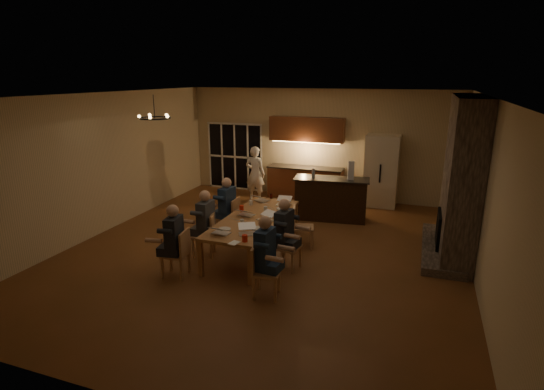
% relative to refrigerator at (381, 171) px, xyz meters
% --- Properties ---
extents(floor, '(9.00, 9.00, 0.00)m').
position_rel_refrigerator_xyz_m(floor, '(-1.90, -4.15, -1.00)').
color(floor, brown).
rests_on(floor, ground).
extents(back_wall, '(8.00, 0.04, 3.20)m').
position_rel_refrigerator_xyz_m(back_wall, '(-1.90, 0.37, 0.60)').
color(back_wall, beige).
rests_on(back_wall, ground).
extents(left_wall, '(0.04, 9.00, 3.20)m').
position_rel_refrigerator_xyz_m(left_wall, '(-5.92, -4.15, 0.60)').
color(left_wall, beige).
rests_on(left_wall, ground).
extents(right_wall, '(0.04, 9.00, 3.20)m').
position_rel_refrigerator_xyz_m(right_wall, '(2.12, -4.15, 0.60)').
color(right_wall, beige).
rests_on(right_wall, ground).
extents(ceiling, '(8.00, 9.00, 0.04)m').
position_rel_refrigerator_xyz_m(ceiling, '(-1.90, -4.15, 2.22)').
color(ceiling, white).
rests_on(ceiling, back_wall).
extents(french_doors, '(1.86, 0.08, 2.10)m').
position_rel_refrigerator_xyz_m(french_doors, '(-4.60, 0.32, 0.05)').
color(french_doors, black).
rests_on(french_doors, ground).
extents(fireplace, '(0.58, 2.50, 3.20)m').
position_rel_refrigerator_xyz_m(fireplace, '(1.80, -2.95, 0.60)').
color(fireplace, '#6F6157').
rests_on(fireplace, ground).
extents(kitchenette, '(2.24, 0.68, 2.40)m').
position_rel_refrigerator_xyz_m(kitchenette, '(-2.20, 0.05, 0.20)').
color(kitchenette, brown).
rests_on(kitchenette, ground).
extents(refrigerator, '(0.90, 0.68, 2.00)m').
position_rel_refrigerator_xyz_m(refrigerator, '(0.00, 0.00, 0.00)').
color(refrigerator, beige).
rests_on(refrigerator, ground).
extents(dining_table, '(1.10, 2.88, 0.75)m').
position_rel_refrigerator_xyz_m(dining_table, '(-2.12, -4.23, -0.62)').
color(dining_table, '#B37747').
rests_on(dining_table, ground).
extents(bar_island, '(1.93, 0.90, 1.08)m').
position_rel_refrigerator_xyz_m(bar_island, '(-1.06, -1.66, -0.46)').
color(bar_island, black).
rests_on(bar_island, ground).
extents(chair_left_near, '(0.50, 0.50, 0.89)m').
position_rel_refrigerator_xyz_m(chair_left_near, '(-3.05, -5.76, -0.55)').
color(chair_left_near, tan).
rests_on(chair_left_near, ground).
extents(chair_left_mid, '(0.55, 0.55, 0.89)m').
position_rel_refrigerator_xyz_m(chair_left_mid, '(-3.02, -4.74, -0.55)').
color(chair_left_mid, tan).
rests_on(chair_left_mid, ground).
extents(chair_left_far, '(0.45, 0.45, 0.89)m').
position_rel_refrigerator_xyz_m(chair_left_far, '(-3.03, -3.57, -0.55)').
color(chair_left_far, tan).
rests_on(chair_left_far, ground).
extents(chair_right_near, '(0.51, 0.51, 0.89)m').
position_rel_refrigerator_xyz_m(chair_right_near, '(-1.22, -5.89, -0.55)').
color(chair_right_near, tan).
rests_on(chair_right_near, ground).
extents(chair_right_mid, '(0.50, 0.50, 0.89)m').
position_rel_refrigerator_xyz_m(chair_right_mid, '(-1.21, -4.76, -0.55)').
color(chair_right_mid, tan).
rests_on(chair_right_mid, ground).
extents(chair_right_far, '(0.54, 0.54, 0.89)m').
position_rel_refrigerator_xyz_m(chair_right_far, '(-1.23, -3.62, -0.55)').
color(chair_right_far, tan).
rests_on(chair_right_far, ground).
extents(person_left_near, '(0.69, 0.69, 1.38)m').
position_rel_refrigerator_xyz_m(person_left_near, '(-3.03, -5.79, -0.31)').
color(person_left_near, '#202229').
rests_on(person_left_near, ground).
extents(person_right_near, '(0.65, 0.65, 1.38)m').
position_rel_refrigerator_xyz_m(person_right_near, '(-1.28, -5.82, -0.31)').
color(person_right_near, '#1D2D4A').
rests_on(person_right_near, ground).
extents(person_left_mid, '(0.61, 0.61, 1.38)m').
position_rel_refrigerator_xyz_m(person_left_mid, '(-2.95, -4.74, -0.31)').
color(person_left_mid, '#373B41').
rests_on(person_left_mid, ground).
extents(person_right_mid, '(0.68, 0.68, 1.38)m').
position_rel_refrigerator_xyz_m(person_right_mid, '(-1.29, -4.77, -0.31)').
color(person_right_mid, '#202229').
rests_on(person_right_mid, ground).
extents(person_left_far, '(0.67, 0.67, 1.38)m').
position_rel_refrigerator_xyz_m(person_left_far, '(-3.01, -3.63, -0.31)').
color(person_left_far, '#1D2D4A').
rests_on(person_left_far, ground).
extents(standing_person, '(0.61, 0.42, 1.62)m').
position_rel_refrigerator_xyz_m(standing_person, '(-3.48, -0.77, -0.19)').
color(standing_person, white).
rests_on(standing_person, ground).
extents(chandelier, '(0.62, 0.62, 0.03)m').
position_rel_refrigerator_xyz_m(chandelier, '(-4.02, -4.68, 1.75)').
color(chandelier, black).
rests_on(chandelier, ceiling).
extents(laptop_a, '(0.34, 0.31, 0.23)m').
position_rel_refrigerator_xyz_m(laptop_a, '(-2.34, -5.28, -0.14)').
color(laptop_a, silver).
rests_on(laptop_a, dining_table).
extents(laptop_b, '(0.42, 0.40, 0.23)m').
position_rel_refrigerator_xyz_m(laptop_b, '(-1.86, -5.15, -0.14)').
color(laptop_b, silver).
rests_on(laptop_b, dining_table).
extents(laptop_c, '(0.36, 0.33, 0.23)m').
position_rel_refrigerator_xyz_m(laptop_c, '(-2.32, -4.15, -0.14)').
color(laptop_c, silver).
rests_on(laptop_c, dining_table).
extents(laptop_d, '(0.41, 0.39, 0.23)m').
position_rel_refrigerator_xyz_m(laptop_d, '(-1.83, -4.33, -0.14)').
color(laptop_d, silver).
rests_on(laptop_d, dining_table).
extents(laptop_e, '(0.40, 0.38, 0.23)m').
position_rel_refrigerator_xyz_m(laptop_e, '(-2.40, -3.06, -0.14)').
color(laptop_e, silver).
rests_on(laptop_e, dining_table).
extents(laptop_f, '(0.35, 0.31, 0.23)m').
position_rel_refrigerator_xyz_m(laptop_f, '(-1.81, -3.19, -0.14)').
color(laptop_f, silver).
rests_on(laptop_f, dining_table).
extents(mug_front, '(0.07, 0.07, 0.10)m').
position_rel_refrigerator_xyz_m(mug_front, '(-2.18, -4.69, -0.20)').
color(mug_front, silver).
rests_on(mug_front, dining_table).
extents(mug_mid, '(0.08, 0.08, 0.10)m').
position_rel_refrigerator_xyz_m(mug_mid, '(-2.04, -3.74, -0.20)').
color(mug_mid, silver).
rests_on(mug_mid, dining_table).
extents(mug_back, '(0.09, 0.09, 0.10)m').
position_rel_refrigerator_xyz_m(mug_back, '(-2.51, -3.45, -0.20)').
color(mug_back, silver).
rests_on(mug_back, dining_table).
extents(redcup_near, '(0.10, 0.10, 0.12)m').
position_rel_refrigerator_xyz_m(redcup_near, '(-1.78, -5.50, -0.19)').
color(redcup_near, red).
rests_on(redcup_near, dining_table).
extents(redcup_mid, '(0.09, 0.09, 0.12)m').
position_rel_refrigerator_xyz_m(redcup_mid, '(-2.53, -3.91, -0.19)').
color(redcup_mid, red).
rests_on(redcup_mid, dining_table).
extents(can_silver, '(0.07, 0.07, 0.12)m').
position_rel_refrigerator_xyz_m(can_silver, '(-2.03, -4.87, -0.19)').
color(can_silver, '#B2B2B7').
rests_on(can_silver, dining_table).
extents(can_cola, '(0.06, 0.06, 0.12)m').
position_rel_refrigerator_xyz_m(can_cola, '(-2.26, -2.79, -0.19)').
color(can_cola, '#3F0F0C').
rests_on(can_cola, dining_table).
extents(plate_near, '(0.24, 0.24, 0.02)m').
position_rel_refrigerator_xyz_m(plate_near, '(-1.80, -4.83, -0.24)').
color(plate_near, silver).
rests_on(plate_near, dining_table).
extents(plate_left, '(0.25, 0.25, 0.02)m').
position_rel_refrigerator_xyz_m(plate_left, '(-2.38, -5.08, -0.24)').
color(plate_left, silver).
rests_on(plate_left, dining_table).
extents(plate_far, '(0.26, 0.26, 0.02)m').
position_rel_refrigerator_xyz_m(plate_far, '(-1.74, -3.49, -0.24)').
color(plate_far, silver).
rests_on(plate_far, dining_table).
extents(notepad, '(0.18, 0.23, 0.01)m').
position_rel_refrigerator_xyz_m(notepad, '(-1.92, -5.63, -0.24)').
color(notepad, white).
rests_on(notepad, dining_table).
extents(bar_bottle, '(0.09, 0.09, 0.24)m').
position_rel_refrigerator_xyz_m(bar_bottle, '(-1.51, -1.73, 0.20)').
color(bar_bottle, '#99999E').
rests_on(bar_bottle, bar_island).
extents(bar_blender, '(0.18, 0.18, 0.46)m').
position_rel_refrigerator_xyz_m(bar_blender, '(-0.59, -1.63, 0.31)').
color(bar_blender, silver).
rests_on(bar_blender, bar_island).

